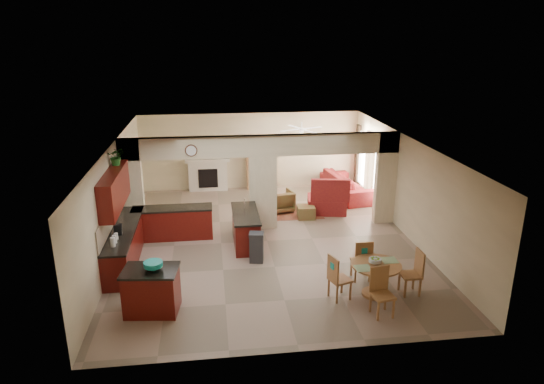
{
  "coord_description": "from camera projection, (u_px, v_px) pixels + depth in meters",
  "views": [
    {
      "loc": [
        -1.46,
        -12.36,
        5.53
      ],
      "look_at": [
        0.18,
        0.3,
        1.34
      ],
      "focal_mm": 32.0,
      "sensor_mm": 36.0,
      "label": 1
    }
  ],
  "objects": [
    {
      "name": "chair_west",
      "position": [
        337.0,
        276.0,
        10.42
      ],
      "size": [
        0.53,
        0.53,
        1.02
      ],
      "rotation": [
        0.0,
        0.0,
        1.88
      ],
      "color": "olive",
      "rests_on": "floor"
    },
    {
      "name": "chaise",
      "position": [
        327.0,
        204.0,
        15.71
      ],
      "size": [
        1.36,
        1.18,
        0.48
      ],
      "primitive_type": "cube",
      "rotation": [
        0.0,
        0.0,
        -0.17
      ],
      "color": "maroon",
      "rests_on": "floor"
    },
    {
      "name": "sofa",
      "position": [
        347.0,
        185.0,
        17.21
      ],
      "size": [
        2.82,
        1.42,
        0.79
      ],
      "primitive_type": "imported",
      "rotation": [
        0.0,
        0.0,
        1.71
      ],
      "color": "maroon",
      "rests_on": "floor"
    },
    {
      "name": "fruit_bowl",
      "position": [
        375.0,
        261.0,
        10.52
      ],
      "size": [
        0.28,
        0.28,
        0.15
      ],
      "primitive_type": "cylinder",
      "color": "#68A122",
      "rests_on": "dining_table"
    },
    {
      "name": "ottoman",
      "position": [
        306.0,
        212.0,
        15.19
      ],
      "size": [
        0.56,
        0.56,
        0.39
      ],
      "primitive_type": "cube",
      "rotation": [
        0.0,
        0.0,
        -0.05
      ],
      "color": "maroon",
      "rests_on": "floor"
    },
    {
      "name": "glazed_door",
      "position": [
        370.0,
        170.0,
        16.67
      ],
      "size": [
        0.02,
        0.7,
        2.1
      ],
      "primitive_type": "cube",
      "color": "white",
      "rests_on": "wall_right"
    },
    {
      "name": "wall_right",
      "position": [
        408.0,
        188.0,
        13.6
      ],
      "size": [
        0.0,
        10.0,
        10.0
      ],
      "primitive_type": "plane",
      "rotation": [
        1.57,
        0.0,
        -1.57
      ],
      "color": "beige",
      "rests_on": "floor"
    },
    {
      "name": "partition_center_pier",
      "position": [
        263.0,
        192.0,
        14.15
      ],
      "size": [
        0.8,
        0.25,
        2.2
      ],
      "primitive_type": "cube",
      "color": "beige",
      "rests_on": "floor"
    },
    {
      "name": "wall_front",
      "position": [
        301.0,
        283.0,
        8.4
      ],
      "size": [
        8.0,
        0.0,
        8.0
      ],
      "primitive_type": "plane",
      "rotation": [
        -1.57,
        0.0,
        0.0
      ],
      "color": "beige",
      "rests_on": "floor"
    },
    {
      "name": "ceiling_fan",
      "position": [
        302.0,
        129.0,
        15.76
      ],
      "size": [
        1.0,
        1.0,
        0.1
      ],
      "primitive_type": "cylinder",
      "color": "white",
      "rests_on": "ceiling"
    },
    {
      "name": "ceiling",
      "position": [
        267.0,
        143.0,
        12.67
      ],
      "size": [
        10.0,
        10.0,
        0.0
      ],
      "primitive_type": "plane",
      "rotation": [
        3.14,
        0.0,
        0.0
      ],
      "color": "white",
      "rests_on": "wall_back"
    },
    {
      "name": "partition_right_pier",
      "position": [
        385.0,
        178.0,
        14.5
      ],
      "size": [
        0.6,
        0.25,
        2.8
      ],
      "primitive_type": "cube",
      "color": "beige",
      "rests_on": "floor"
    },
    {
      "name": "kitchen_counter",
      "position": [
        146.0,
        235.0,
        12.77
      ],
      "size": [
        2.52,
        3.29,
        1.48
      ],
      "color": "#490A08",
      "rests_on": "floor"
    },
    {
      "name": "chair_east",
      "position": [
        414.0,
        271.0,
        10.66
      ],
      "size": [
        0.44,
        0.43,
        1.02
      ],
      "rotation": [
        0.0,
        0.0,
        4.73
      ],
      "color": "olive",
      "rests_on": "floor"
    },
    {
      "name": "chair_north",
      "position": [
        362.0,
        259.0,
        11.21
      ],
      "size": [
        0.42,
        0.43,
        1.02
      ],
      "rotation": [
        0.0,
        0.0,
        3.14
      ],
      "color": "olive",
      "rests_on": "floor"
    },
    {
      "name": "dining_table",
      "position": [
        376.0,
        274.0,
        10.61
      ],
      "size": [
        1.1,
        1.1,
        0.75
      ],
      "color": "olive",
      "rests_on": "floor"
    },
    {
      "name": "fireplace",
      "position": [
        208.0,
        174.0,
        17.71
      ],
      "size": [
        1.6,
        0.35,
        1.2
      ],
      "color": "beige",
      "rests_on": "floor"
    },
    {
      "name": "floor",
      "position": [
        267.0,
        241.0,
        13.55
      ],
      "size": [
        10.0,
        10.0,
        0.0
      ],
      "primitive_type": "plane",
      "color": "gray",
      "rests_on": "ground"
    },
    {
      "name": "shelving_unit",
      "position": [
        261.0,
        165.0,
        17.85
      ],
      "size": [
        1.0,
        0.32,
        1.8
      ],
      "primitive_type": "cube",
      "color": "olive",
      "rests_on": "floor"
    },
    {
      "name": "rug",
      "position": [
        296.0,
        213.0,
        15.67
      ],
      "size": [
        1.6,
        1.3,
        0.01
      ],
      "primitive_type": "cube",
      "color": "brown",
      "rests_on": "floor"
    },
    {
      "name": "plant",
      "position": [
        116.0,
        156.0,
        12.11
      ],
      "size": [
        0.45,
        0.4,
        0.45
      ],
      "primitive_type": "imported",
      "rotation": [
        0.0,
        0.0,
        0.14
      ],
      "color": "#1D4C14",
      "rests_on": "upper_cabinets"
    },
    {
      "name": "drape_a_right",
      "position": [
        372.0,
        168.0,
        16.39
      ],
      "size": [
        0.1,
        0.28,
        2.3
      ],
      "primitive_type": "cube",
      "color": "#3D1918",
      "rests_on": "wall_right"
    },
    {
      "name": "wall_back",
      "position": [
        251.0,
        151.0,
        17.82
      ],
      "size": [
        8.0,
        0.0,
        8.0
      ],
      "primitive_type": "plane",
      "rotation": [
        1.57,
        0.0,
        0.0
      ],
      "color": "beige",
      "rests_on": "floor"
    },
    {
      "name": "partition_header",
      "position": [
        263.0,
        146.0,
        13.71
      ],
      "size": [
        8.0,
        0.25,
        0.6
      ],
      "primitive_type": "cube",
      "color": "beige",
      "rests_on": "partition_center_pier"
    },
    {
      "name": "wall_clock",
      "position": [
        191.0,
        151.0,
        13.34
      ],
      "size": [
        0.34,
        0.03,
        0.34
      ],
      "primitive_type": "cylinder",
      "rotation": [
        1.57,
        0.0,
        0.0
      ],
      "color": "#502C1A",
      "rests_on": "partition_header"
    },
    {
      "name": "window_b",
      "position": [
        363.0,
        160.0,
        17.43
      ],
      "size": [
        0.02,
        0.9,
        1.9
      ],
      "primitive_type": "cube",
      "color": "white",
      "rests_on": "wall_right"
    },
    {
      "name": "window_a",
      "position": [
        379.0,
        172.0,
        15.83
      ],
      "size": [
        0.02,
        0.9,
        1.9
      ],
      "primitive_type": "cube",
      "color": "white",
      "rests_on": "wall_right"
    },
    {
      "name": "chair_south",
      "position": [
        381.0,
        289.0,
        9.89
      ],
      "size": [
        0.48,
        0.48,
        1.02
      ],
      "rotation": [
        0.0,
        0.0,
        0.15
      ],
      "color": "olive",
      "rests_on": "floor"
    },
    {
      "name": "drape_a_left",
      "position": [
        384.0,
        178.0,
        15.25
      ],
      "size": [
        0.1,
        0.28,
        2.3
      ],
      "primitive_type": "cube",
      "color": "#3D1918",
      "rests_on": "wall_right"
    },
    {
      "name": "trash_can",
      "position": [
        257.0,
        248.0,
        12.22
      ],
      "size": [
        0.39,
        0.35,
        0.72
      ],
      "primitive_type": "cube",
      "rotation": [
        0.0,
        0.0,
        -0.18
      ],
      "color": "#2B2B2D",
      "rests_on": "floor"
    },
    {
      "name": "peninsula",
      "position": [
        246.0,
        228.0,
        13.23
      ],
      "size": [
        0.7,
        1.85,
        0.91
      ],
      "color": "#490A08",
      "rests_on": "floor"
    },
    {
      "name": "wall_left",
      "position": [
        115.0,
        200.0,
        12.62
      ],
      "size": [
        0.0,
        10.0,
        10.0
      ],
      "primitive_type": "plane",
      "rotation": [
        1.57,
        0.0,
        1.57
      ],
      "color": "beige",
      "rests_on": "floor"
    },
    {
      "name": "teal_bowl",
      "position": [
        153.0,
        266.0,
        9.79
      ],
      "size": [
        0.38,
        0.38,
        0.18
      ],
      "primitive_type": "cylinder",
      "color": "teal",
      "rests_on": "kitchen_island"
    },
    {
      "name": "armchair",
      "position": [
        281.0,
        201.0,
        15.72
      ],
      "size": [
        0.89,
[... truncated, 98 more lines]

